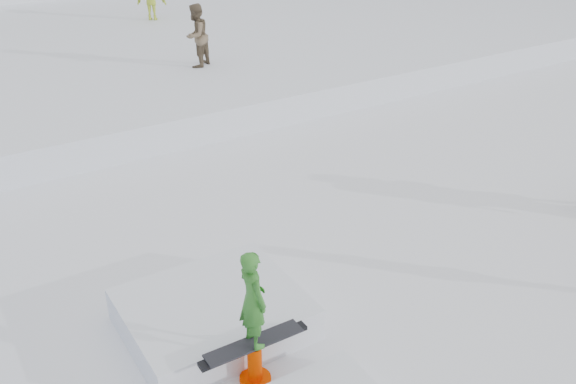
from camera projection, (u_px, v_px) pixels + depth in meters
ground at (327, 310)px, 10.23m from camera, size 120.00×120.00×0.00m
snow_midrise at (64, 52)px, 22.10m from camera, size 50.00×18.00×0.80m
walker_olive at (196, 36)px, 18.82m from camera, size 1.13×1.08×1.84m
jib_rail_feature at (235, 340)px, 9.16m from camera, size 2.60×4.40×2.11m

